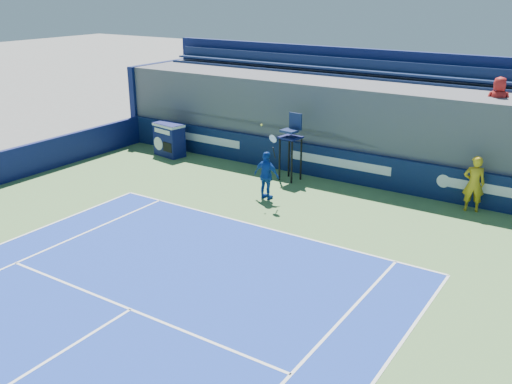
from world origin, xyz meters
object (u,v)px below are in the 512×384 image
Objects in this scene: ball_person at (474,184)px; tennis_player at (267,175)px; match_clock at (169,139)px; umpire_chair at (291,140)px.

ball_person is 6.60m from tennis_player.
ball_person is 1.28× the size of match_clock.
umpire_chair is at bearing -14.17° from ball_person.
umpire_chair is (5.86, 0.04, 0.79)m from match_clock.
ball_person is at bearing 2.24° from match_clock.
umpire_chair reaches higher than ball_person.
match_clock is 5.92m from umpire_chair.
tennis_player is (6.20, -2.16, 0.10)m from match_clock.
match_clock is at bearing -179.60° from umpire_chair.
tennis_player is at bearing -19.19° from match_clock.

